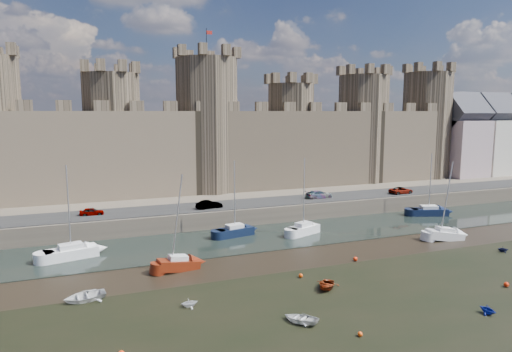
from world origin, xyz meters
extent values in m
plane|color=black|center=(0.00, 0.00, 0.00)|extent=(160.00, 160.00, 0.00)
cube|color=black|center=(0.00, -6.00, 0.01)|extent=(70.00, 34.00, 0.01)
cube|color=black|center=(0.00, 24.00, 0.04)|extent=(160.00, 12.00, 0.08)
cube|color=#4C443A|center=(0.00, 60.00, 1.25)|extent=(160.00, 60.00, 2.50)
cube|color=black|center=(0.00, 34.00, 2.55)|extent=(160.00, 7.00, 0.10)
cube|color=#42382B|center=(0.00, 48.00, 9.50)|extent=(100.00, 9.00, 14.00)
cylinder|color=#42382B|center=(-14.00, 48.00, 12.50)|extent=(9.00, 9.00, 20.00)
cylinder|color=#42382B|center=(2.00, 48.00, 14.00)|extent=(11.00, 11.00, 23.00)
cylinder|color=black|center=(2.00, 48.00, 28.00)|extent=(0.10, 0.10, 5.00)
cube|color=#A01A15|center=(2.50, 48.00, 29.80)|extent=(1.00, 0.03, 0.60)
cylinder|color=#42382B|center=(18.00, 48.00, 12.00)|extent=(9.00, 9.00, 19.00)
cylinder|color=#42382B|center=(34.00, 48.00, 13.00)|extent=(10.00, 10.00, 21.00)
cylinder|color=#42382B|center=(50.00, 48.00, 13.50)|extent=(10.00, 10.00, 22.00)
cube|color=#BCA0A5|center=(58.00, 46.00, 8.50)|extent=(8.50, 9.00, 12.00)
cube|color=#38383F|center=(58.00, 46.00, 16.10)|extent=(8.50, 9.05, 9.05)
cube|color=beige|center=(67.00, 46.00, 8.50)|extent=(8.50, 9.00, 12.00)
cube|color=#38383F|center=(67.00, 46.00, 16.10)|extent=(8.50, 9.05, 9.05)
imported|color=gray|center=(-18.09, 34.09, 3.04)|extent=(3.23, 1.49, 1.07)
imported|color=gray|center=(-2.17, 32.50, 3.12)|extent=(3.92, 1.83, 1.24)
imported|color=gray|center=(16.53, 33.88, 3.16)|extent=(4.63, 2.07, 1.32)
imported|color=gray|center=(31.56, 32.39, 3.09)|extent=(4.40, 2.31, 1.18)
cube|color=white|center=(-20.65, 23.58, 0.65)|extent=(5.99, 3.43, 1.15)
cube|color=silver|center=(-20.65, 23.58, 1.49)|extent=(2.79, 2.07, 0.52)
cylinder|color=silver|center=(-20.65, 23.58, 5.92)|extent=(0.14, 0.14, 9.39)
cube|color=black|center=(-0.55, 25.75, 0.62)|extent=(5.27, 2.87, 1.09)
cube|color=silver|center=(-0.55, 25.75, 1.42)|extent=(2.44, 1.76, 0.49)
cylinder|color=silver|center=(-0.55, 25.75, 5.62)|extent=(0.14, 0.14, 8.90)
cube|color=white|center=(8.34, 23.27, 0.64)|extent=(5.11, 3.43, 1.12)
cube|color=silver|center=(8.34, 23.27, 1.45)|extent=(2.44, 1.97, 0.51)
cylinder|color=silver|center=(8.34, 23.27, 5.78)|extent=(0.14, 0.14, 9.15)
cube|color=#0D1732|center=(32.10, 26.20, 0.62)|extent=(6.03, 3.82, 1.07)
cube|color=silver|center=(32.10, 26.20, 1.40)|extent=(2.85, 2.23, 0.49)
cylinder|color=silver|center=(32.10, 26.20, 5.55)|extent=(0.14, 0.14, 8.79)
cube|color=#661C0B|center=(-10.18, 15.56, 0.55)|extent=(4.53, 2.30, 1.10)
cube|color=silver|center=(-10.18, 15.56, 1.35)|extent=(2.08, 1.45, 0.50)
cylinder|color=silver|center=(-10.18, 15.56, 5.62)|extent=(0.14, 0.14, 9.03)
cube|color=white|center=(24.27, 14.52, 0.55)|extent=(4.98, 2.69, 1.11)
cube|color=silver|center=(24.27, 14.52, 1.36)|extent=(2.30, 1.66, 0.50)
cylinder|color=silver|center=(24.27, 14.52, 5.64)|extent=(0.14, 0.14, 9.07)
imported|color=silver|center=(-3.65, 0.25, 0.30)|extent=(3.33, 3.53, 0.60)
imported|color=silver|center=(-11.15, 6.20, 0.38)|extent=(1.45, 1.25, 0.76)
imported|color=#67210B|center=(1.70, 5.54, 0.31)|extent=(3.62, 3.72, 0.63)
imported|color=navy|center=(11.25, -3.95, 0.37)|extent=(1.45, 1.60, 0.74)
imported|color=silver|center=(-19.40, 10.77, 0.36)|extent=(3.86, 3.03, 0.73)
imported|color=black|center=(26.76, 7.88, 0.35)|extent=(1.62, 1.51, 0.70)
sphere|color=#E8420A|center=(0.76, 8.98, 0.21)|extent=(0.43, 0.43, 0.43)
sphere|color=#FF4B0B|center=(-0.59, -3.36, 0.19)|extent=(0.37, 0.37, 0.37)
sphere|color=#FF2D0B|center=(8.71, 11.40, 0.24)|extent=(0.48, 0.48, 0.48)
sphere|color=red|center=(17.74, -0.21, 0.24)|extent=(0.49, 0.49, 0.49)
camera|label=1|loc=(-19.12, -30.00, 16.40)|focal=32.00mm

